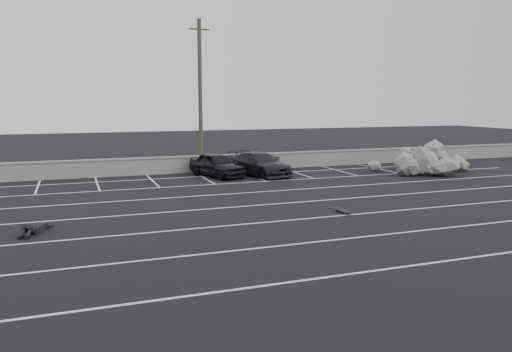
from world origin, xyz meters
name	(u,v)px	position (x,y,z in m)	size (l,w,h in m)	color
ground	(327,217)	(0.00, 0.00, 0.00)	(120.00, 120.00, 0.00)	black
seawall	(224,162)	(0.00, 14.00, 0.55)	(50.00, 0.45, 1.06)	gray
stall_lines	(281,197)	(-0.08, 4.41, 0.00)	(36.00, 20.05, 0.01)	silver
car_left	(217,165)	(-1.10, 11.76, 0.71)	(1.68, 4.17, 1.42)	black
car_right	(260,164)	(1.45, 11.27, 0.70)	(1.95, 4.79, 1.39)	black
utility_pole	(200,97)	(-1.71, 13.20, 4.74)	(1.25, 0.25, 9.35)	#4C4238
trash_bin	(275,163)	(3.30, 13.27, 0.45)	(0.69, 0.69, 0.88)	#262528
riprap_pile	(430,165)	(11.72, 8.36, 0.53)	(6.10, 5.11, 1.37)	#99968F
person	(38,225)	(-10.44, 1.59, 0.22)	(1.59, 2.37, 0.44)	black
skateboard	(343,211)	(0.92, 0.39, 0.08)	(0.27, 0.90, 0.11)	black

